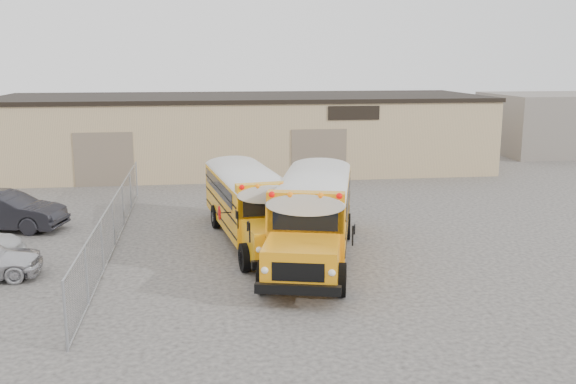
{
  "coord_description": "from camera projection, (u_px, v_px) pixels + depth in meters",
  "views": [
    {
      "loc": [
        -2.69,
        -20.88,
        6.88
      ],
      "look_at": [
        0.76,
        4.42,
        1.6
      ],
      "focal_mm": 40.0,
      "sensor_mm": 36.0,
      "label": 1
    }
  ],
  "objects": [
    {
      "name": "tarp_bundle",
      "position": [
        298.0,
        248.0,
        21.27
      ],
      "size": [
        1.18,
        1.1,
        1.5
      ],
      "color": "black",
      "rests_on": "ground"
    },
    {
      "name": "ground",
      "position": [
        283.0,
        264.0,
        22.01
      ],
      "size": [
        120.0,
        120.0,
        0.0
      ],
      "primitive_type": "plane",
      "color": "#383633",
      "rests_on": "ground"
    },
    {
      "name": "school_bus_right",
      "position": [
        323.0,
        178.0,
        28.72
      ],
      "size": [
        4.81,
        10.29,
        2.93
      ],
      "color": "orange",
      "rests_on": "ground"
    },
    {
      "name": "chainlink_fence",
      "position": [
        114.0,
        223.0,
        23.94
      ],
      "size": [
        0.07,
        18.07,
        1.81
      ],
      "color": "#919399",
      "rests_on": "ground"
    },
    {
      "name": "car_dark",
      "position": [
        5.0,
        211.0,
        26.25
      ],
      "size": [
        5.1,
        2.78,
        1.59
      ],
      "primitive_type": "imported",
      "rotation": [
        0.0,
        0.0,
        1.33
      ],
      "color": "black",
      "rests_on": "ground"
    },
    {
      "name": "warehouse",
      "position": [
        243.0,
        132.0,
        40.93
      ],
      "size": [
        30.2,
        10.2,
        4.67
      ],
      "color": "tan",
      "rests_on": "ground"
    },
    {
      "name": "school_bus_left",
      "position": [
        225.0,
        174.0,
        30.26
      ],
      "size": [
        3.56,
        9.64,
        2.75
      ],
      "color": "#FFAA12",
      "rests_on": "ground"
    },
    {
      "name": "distant_building_right",
      "position": [
        559.0,
        123.0,
        48.03
      ],
      "size": [
        10.0,
        8.0,
        4.4
      ],
      "primitive_type": "cube",
      "color": "gray",
      "rests_on": "ground"
    }
  ]
}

